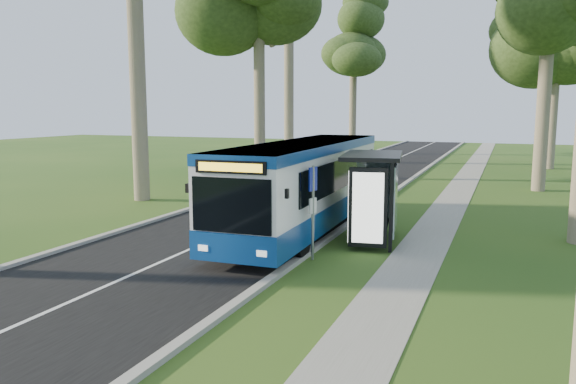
{
  "coord_description": "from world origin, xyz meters",
  "views": [
    {
      "loc": [
        5.28,
        -13.51,
        4.22
      ],
      "look_at": [
        -1.15,
        2.83,
        1.6
      ],
      "focal_mm": 35.0,
      "sensor_mm": 36.0,
      "label": 1
    }
  ],
  "objects_px": {
    "car_white": "(305,156)",
    "bus": "(305,185)",
    "car_silver": "(305,157)",
    "bus_shelter": "(373,181)",
    "litter_bin": "(372,208)",
    "bus_stop_sign": "(313,202)"
  },
  "relations": [
    {
      "from": "bus",
      "to": "litter_bin",
      "type": "height_order",
      "value": "bus"
    },
    {
      "from": "litter_bin",
      "to": "bus_stop_sign",
      "type": "bearing_deg",
      "value": -92.44
    },
    {
      "from": "bus_stop_sign",
      "to": "car_silver",
      "type": "relative_size",
      "value": 0.57
    },
    {
      "from": "bus",
      "to": "car_white",
      "type": "height_order",
      "value": "bus"
    },
    {
      "from": "bus",
      "to": "bus_shelter",
      "type": "xyz_separation_m",
      "value": [
        2.64,
        -1.08,
        0.39
      ]
    },
    {
      "from": "bus_shelter",
      "to": "car_silver",
      "type": "bearing_deg",
      "value": 106.16
    },
    {
      "from": "bus",
      "to": "car_white",
      "type": "bearing_deg",
      "value": 108.45
    },
    {
      "from": "bus",
      "to": "litter_bin",
      "type": "bearing_deg",
      "value": 54.73
    },
    {
      "from": "litter_bin",
      "to": "car_white",
      "type": "distance_m",
      "value": 20.99
    },
    {
      "from": "bus_stop_sign",
      "to": "bus",
      "type": "bearing_deg",
      "value": 127.82
    },
    {
      "from": "bus",
      "to": "bus_stop_sign",
      "type": "height_order",
      "value": "bus"
    },
    {
      "from": "car_white",
      "to": "bus",
      "type": "bearing_deg",
      "value": -65.02
    },
    {
      "from": "bus_stop_sign",
      "to": "car_silver",
      "type": "xyz_separation_m",
      "value": [
        -8.63,
        23.3,
        -0.88
      ]
    },
    {
      "from": "bus",
      "to": "litter_bin",
      "type": "xyz_separation_m",
      "value": [
        1.76,
        2.61,
        -1.12
      ]
    },
    {
      "from": "bus_shelter",
      "to": "car_white",
      "type": "bearing_deg",
      "value": 105.73
    },
    {
      "from": "car_white",
      "to": "car_silver",
      "type": "xyz_separation_m",
      "value": [
        0.53,
        -1.58,
        0.1
      ]
    },
    {
      "from": "car_white",
      "to": "litter_bin",
      "type": "bearing_deg",
      "value": -58.08
    },
    {
      "from": "bus_stop_sign",
      "to": "car_white",
      "type": "height_order",
      "value": "bus_stop_sign"
    },
    {
      "from": "bus",
      "to": "bus_shelter",
      "type": "bearing_deg",
      "value": -23.54
    },
    {
      "from": "bus",
      "to": "car_silver",
      "type": "distance_m",
      "value": 21.04
    },
    {
      "from": "bus_stop_sign",
      "to": "litter_bin",
      "type": "relative_size",
      "value": 2.86
    },
    {
      "from": "bus",
      "to": "bus_stop_sign",
      "type": "distance_m",
      "value": 3.82
    }
  ]
}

